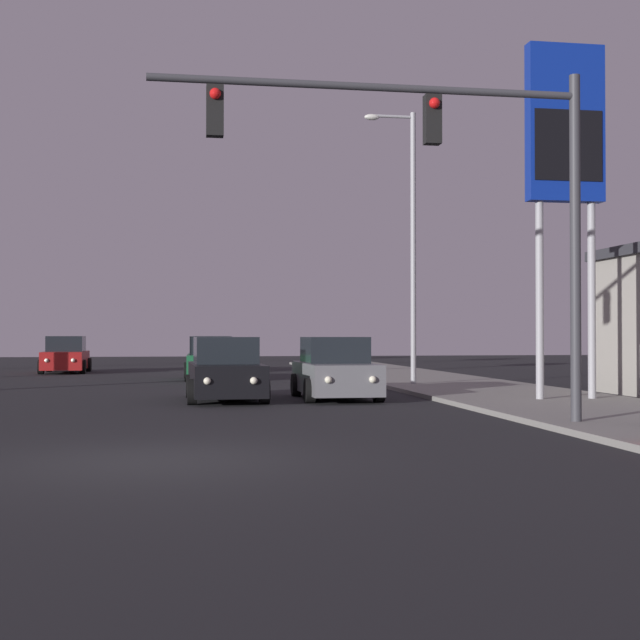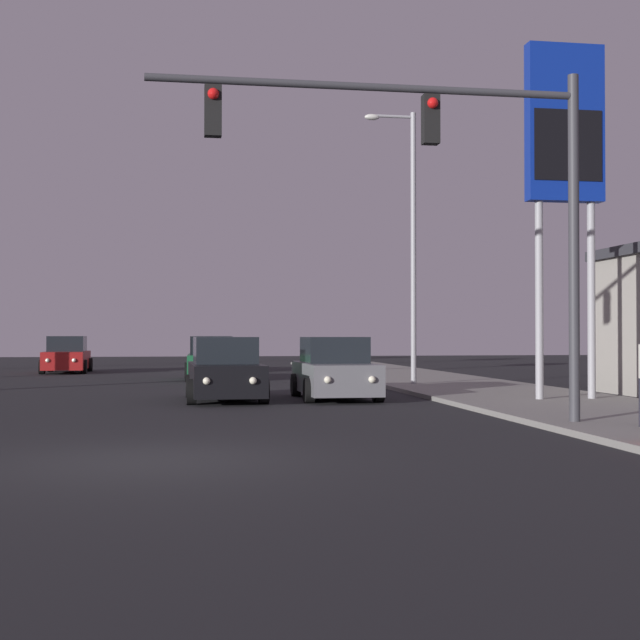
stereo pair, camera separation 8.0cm
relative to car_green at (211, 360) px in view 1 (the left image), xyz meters
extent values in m
plane|color=black|center=(-1.67, -22.28, -0.76)|extent=(120.00, 120.00, 0.00)
cube|color=gray|center=(7.83, -12.28, -0.70)|extent=(5.00, 60.00, 0.12)
cube|color=#195933|center=(0.00, -0.04, -0.18)|extent=(1.93, 4.25, 0.80)
cube|color=black|center=(0.00, 0.11, 0.57)|extent=(1.66, 2.05, 0.70)
cylinder|color=black|center=(-0.90, -1.34, -0.44)|extent=(0.24, 0.64, 0.64)
cylinder|color=black|center=(0.90, -1.34, -0.44)|extent=(0.24, 0.64, 0.64)
cylinder|color=black|center=(-0.90, 1.27, -0.44)|extent=(0.24, 0.64, 0.64)
cylinder|color=black|center=(0.90, 1.27, -0.44)|extent=(0.24, 0.64, 0.64)
sphere|color=#F2EACC|center=(-0.56, -2.16, -0.13)|extent=(0.18, 0.18, 0.18)
sphere|color=#F2EACC|center=(0.56, -2.16, -0.13)|extent=(0.18, 0.18, 0.18)
cube|color=slate|center=(2.91, -11.10, -0.18)|extent=(1.82, 4.21, 0.80)
cube|color=black|center=(2.91, -10.95, 0.57)|extent=(1.61, 2.01, 0.70)
cylinder|color=black|center=(2.01, -12.40, -0.44)|extent=(0.24, 0.64, 0.64)
cylinder|color=black|center=(3.81, -12.40, -0.44)|extent=(0.24, 0.64, 0.64)
cylinder|color=black|center=(2.01, -9.80, -0.44)|extent=(0.24, 0.64, 0.64)
cylinder|color=black|center=(3.81, -9.80, -0.44)|extent=(0.24, 0.64, 0.64)
sphere|color=#F2EACC|center=(2.36, -13.22, -0.13)|extent=(0.18, 0.18, 0.18)
sphere|color=#F2EACC|center=(3.47, -13.22, -0.13)|extent=(0.18, 0.18, 0.18)
cube|color=black|center=(-0.05, -11.19, -0.18)|extent=(1.89, 4.24, 0.80)
cube|color=black|center=(-0.05, -11.04, 0.57)|extent=(1.64, 2.04, 0.70)
cylinder|color=black|center=(-0.95, -12.49, -0.44)|extent=(0.24, 0.64, 0.64)
cylinder|color=black|center=(0.85, -12.49, -0.44)|extent=(0.24, 0.64, 0.64)
cylinder|color=black|center=(-0.95, -9.89, -0.44)|extent=(0.24, 0.64, 0.64)
cylinder|color=black|center=(0.85, -9.89, -0.44)|extent=(0.24, 0.64, 0.64)
sphere|color=#F2EACC|center=(-0.60, -13.31, -0.13)|extent=(0.18, 0.18, 0.18)
sphere|color=#F2EACC|center=(0.51, -13.31, -0.13)|extent=(0.18, 0.18, 0.18)
cube|color=#B7B7BC|center=(0.32, 7.65, -0.18)|extent=(1.88, 4.24, 0.80)
cube|color=black|center=(0.32, 7.80, 0.57)|extent=(1.64, 2.03, 0.70)
cylinder|color=black|center=(-0.58, 6.35, -0.44)|extent=(0.24, 0.64, 0.64)
cylinder|color=black|center=(1.22, 6.35, -0.44)|extent=(0.24, 0.64, 0.64)
cylinder|color=black|center=(-0.58, 8.95, -0.44)|extent=(0.24, 0.64, 0.64)
cylinder|color=black|center=(1.22, 8.95, -0.44)|extent=(0.24, 0.64, 0.64)
sphere|color=#F2EACC|center=(-0.23, 5.53, -0.13)|extent=(0.18, 0.18, 0.18)
sphere|color=#F2EACC|center=(0.88, 5.53, -0.13)|extent=(0.18, 0.18, 0.18)
cube|color=maroon|center=(-6.33, 7.33, -0.18)|extent=(1.86, 4.22, 0.80)
cube|color=black|center=(-6.33, 7.48, 0.57)|extent=(1.63, 2.02, 0.70)
cylinder|color=black|center=(-7.23, 6.02, -0.44)|extent=(0.24, 0.64, 0.64)
cylinder|color=black|center=(-5.43, 6.02, -0.44)|extent=(0.24, 0.64, 0.64)
cylinder|color=black|center=(-7.23, 8.63, -0.44)|extent=(0.24, 0.64, 0.64)
cylinder|color=black|center=(-5.43, 8.63, -0.44)|extent=(0.24, 0.64, 0.64)
sphere|color=#F2EACC|center=(-6.88, 5.21, -0.13)|extent=(0.18, 0.18, 0.18)
sphere|color=#F2EACC|center=(-5.77, 5.21, -0.13)|extent=(0.18, 0.18, 0.18)
cylinder|color=#38383D|center=(6.04, -19.13, 2.61)|extent=(0.20, 0.20, 6.50)
cylinder|color=#38383D|center=(2.08, -19.13, 5.46)|extent=(7.91, 0.14, 0.14)
cube|color=black|center=(3.27, -19.13, 4.91)|extent=(0.30, 0.24, 0.90)
sphere|color=red|center=(3.27, -19.27, 5.18)|extent=(0.20, 0.20, 0.20)
cube|color=black|center=(-0.68, -19.13, 4.91)|extent=(0.30, 0.24, 0.90)
sphere|color=red|center=(-0.68, -19.27, 5.18)|extent=(0.20, 0.20, 0.20)
cylinder|color=#99999E|center=(6.42, -6.22, 3.86)|extent=(0.18, 0.18, 9.00)
cylinder|color=#99999E|center=(5.72, -6.22, 8.21)|extent=(1.40, 0.10, 0.10)
ellipsoid|color=silver|center=(5.02, -6.22, 8.16)|extent=(0.50, 0.24, 0.20)
cylinder|color=#99999E|center=(7.71, -13.54, 1.86)|extent=(0.20, 0.20, 5.00)
cylinder|color=#99999E|center=(9.11, -13.54, 1.86)|extent=(0.20, 0.20, 5.00)
cube|color=navy|center=(8.41, -13.54, 6.36)|extent=(2.00, 0.40, 4.00)
cube|color=black|center=(8.41, -13.75, 5.76)|extent=(1.80, 0.03, 1.80)
camera|label=1|loc=(-1.36, -34.79, 0.97)|focal=50.00mm
camera|label=2|loc=(-1.28, -34.80, 0.97)|focal=50.00mm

